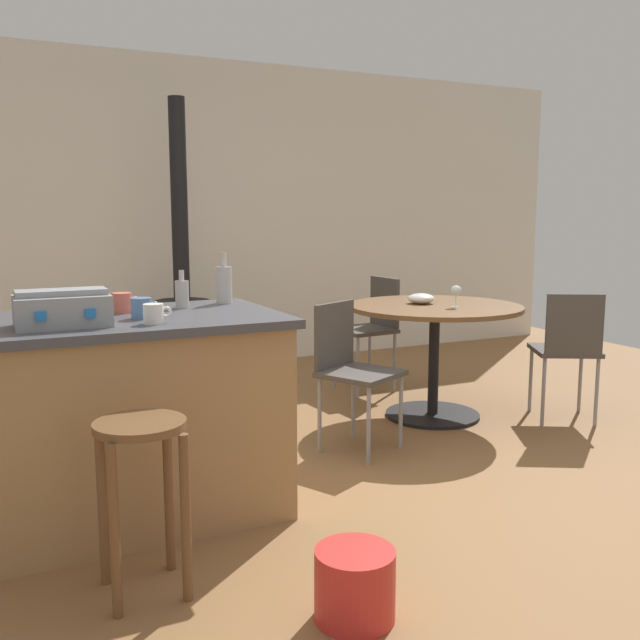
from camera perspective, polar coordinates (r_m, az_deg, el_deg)
ground_plane at (r=3.79m, az=1.59°, el=-12.58°), size 8.80×8.80×0.00m
back_wall at (r=6.34m, az=-11.07°, el=8.27°), size 8.00×0.10×2.70m
kitchen_island at (r=3.31m, az=-16.66°, el=-7.71°), size 1.54×0.86×0.92m
wooden_stool at (r=2.64m, az=-14.29°, el=-11.62°), size 0.33×0.33×0.65m
dining_table at (r=4.77m, az=9.28°, el=-0.87°), size 1.16×1.16×0.77m
folding_chair_near at (r=4.09m, az=2.52°, el=-3.58°), size 0.54×0.54×0.86m
folding_chair_far at (r=4.89m, az=19.47°, el=-1.96°), size 0.54×0.54×0.87m
folding_chair_left at (r=5.49m, az=4.22°, el=-0.28°), size 0.43×0.43×0.88m
wood_stove at (r=5.75m, az=-11.08°, el=0.15°), size 0.44×0.45×2.26m
toolbox at (r=3.03m, az=-20.19°, el=0.85°), size 0.37×0.25×0.15m
bottle_0 at (r=3.46m, az=-11.14°, el=2.14°), size 0.07×0.07×0.18m
bottle_1 at (r=3.61m, az=-7.81°, el=2.94°), size 0.08×0.08×0.26m
cup_1 at (r=2.99m, az=-13.33°, el=0.50°), size 0.12×0.08×0.08m
cup_2 at (r=3.36m, az=-15.74°, el=1.36°), size 0.12×0.09×0.09m
cup_3 at (r=3.15m, az=-14.28°, el=0.95°), size 0.12×0.09×0.09m
wine_glass at (r=4.63m, az=10.98°, el=2.32°), size 0.07×0.07×0.14m
serving_bowl at (r=4.80m, az=8.21°, el=1.74°), size 0.18×0.18×0.07m
plastic_bucket at (r=2.55m, az=2.84°, el=-20.67°), size 0.28×0.28×0.25m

